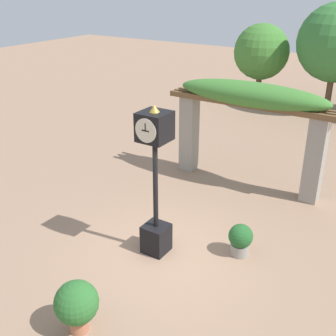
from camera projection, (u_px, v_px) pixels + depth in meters
The scene contains 5 objects.
ground_plane at pixel (167, 254), 9.67m from camera, with size 60.00×60.00×0.00m, color #9E7A60.
pedestal_clock at pixel (155, 180), 9.05m from camera, with size 0.61×0.66×3.49m.
pergola at pixel (250, 107), 12.02m from camera, with size 5.06×1.08×3.14m.
potted_plant_near_left at pixel (240, 239), 9.50m from camera, with size 0.56×0.56×0.76m.
potted_plant_near_right at pixel (77, 304), 7.35m from camera, with size 0.79×0.79×1.02m.
Camera 1 is at (4.37, -6.70, 5.78)m, focal length 45.00 mm.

